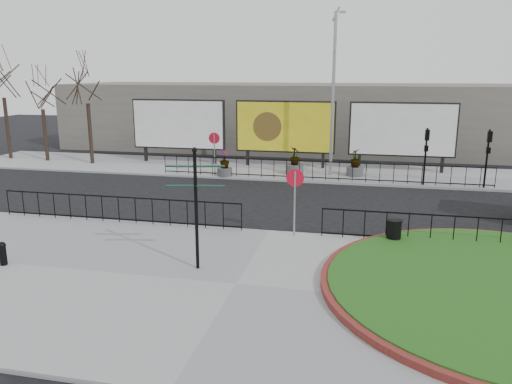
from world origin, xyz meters
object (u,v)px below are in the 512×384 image
(lamp_post, at_px, (333,92))
(planter_c, at_px, (355,165))
(planter_b, at_px, (295,164))
(billboard_mid, at_px, (285,127))
(litter_bin, at_px, (394,232))
(fingerpost_sign, at_px, (196,197))
(planter_a, at_px, (225,166))
(bollard, at_px, (3,252))

(lamp_post, height_order, planter_c, lamp_post)
(planter_b, relative_size, planter_c, 1.02)
(billboard_mid, height_order, planter_c, billboard_mid)
(billboard_mid, relative_size, lamp_post, 0.67)
(planter_b, bearing_deg, billboard_mid, 113.25)
(litter_bin, relative_size, planter_c, 0.56)
(fingerpost_sign, bearing_deg, planter_c, 66.42)
(litter_bin, relative_size, planter_b, 0.55)
(fingerpost_sign, xyz_separation_m, planter_b, (0.87, 14.90, -1.66))
(planter_a, bearing_deg, planter_c, 12.35)
(billboard_mid, xyz_separation_m, planter_c, (4.40, -1.97, -1.88))
(billboard_mid, xyz_separation_m, litter_bin, (6.00, -13.57, -2.03))
(lamp_post, relative_size, planter_a, 6.32)
(billboard_mid, bearing_deg, planter_b, -66.75)
(billboard_mid, xyz_separation_m, fingerpost_sign, (0.07, -17.09, -0.24))
(planter_c, bearing_deg, planter_b, -176.42)
(fingerpost_sign, bearing_deg, planter_b, 79.05)
(planter_b, height_order, planter_c, planter_b)
(fingerpost_sign, height_order, planter_b, fingerpost_sign)
(fingerpost_sign, height_order, bollard, fingerpost_sign)
(billboard_mid, distance_m, litter_bin, 14.98)
(bollard, bearing_deg, fingerpost_sign, 9.81)
(fingerpost_sign, relative_size, planter_c, 2.38)
(lamp_post, xyz_separation_m, planter_c, (1.39, -0.00, -4.11))
(lamp_post, xyz_separation_m, litter_bin, (2.99, -11.60, -4.26))
(planter_c, bearing_deg, lamp_post, 180.00)
(lamp_post, height_order, bollard, lamp_post)
(lamp_post, relative_size, bollard, 12.37)
(lamp_post, relative_size, litter_bin, 10.47)
(lamp_post, distance_m, planter_b, 4.62)
(bollard, bearing_deg, planter_b, 66.77)
(planter_a, relative_size, planter_b, 0.92)
(fingerpost_sign, bearing_deg, billboard_mid, 82.63)
(planter_b, bearing_deg, lamp_post, 5.96)
(lamp_post, relative_size, planter_b, 5.78)
(litter_bin, bearing_deg, planter_c, 97.87)
(lamp_post, xyz_separation_m, bollard, (-8.91, -16.15, -4.30))
(lamp_post, bearing_deg, billboard_mid, 146.75)
(bollard, bearing_deg, litter_bin, 20.93)
(litter_bin, bearing_deg, lamp_post, 104.47)
(planter_b, bearing_deg, planter_a, -160.24)
(billboard_mid, bearing_deg, planter_a, -129.19)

